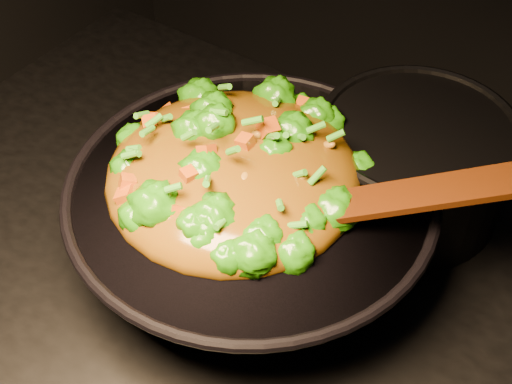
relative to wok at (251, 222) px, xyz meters
The scene contains 4 objects.
wok is the anchor object (origin of this frame).
stir_fry 0.11m from the wok, behind, with size 0.29×0.29×0.10m, color #247708, non-canonical shape.
spatula 0.20m from the wok, 12.47° to the left, with size 0.29×0.04×0.01m, color #3E1405.
back_pot 0.22m from the wok, 57.21° to the left, with size 0.24×0.24×0.14m, color black.
Camera 1 is at (0.25, -0.35, 1.59)m, focal length 50.00 mm.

